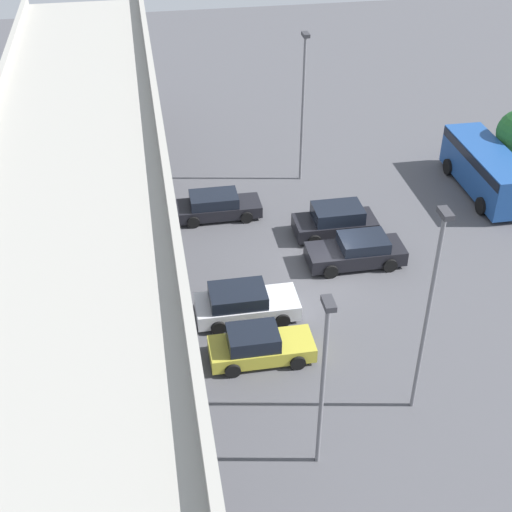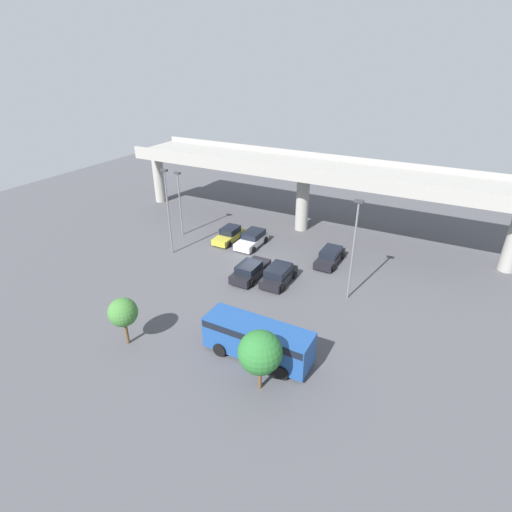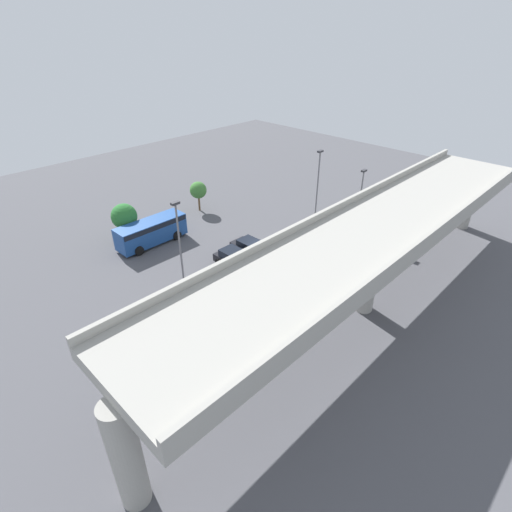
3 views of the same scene
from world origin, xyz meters
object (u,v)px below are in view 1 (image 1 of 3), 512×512
(parked_car_0, at_px, (259,346))
(lamp_post_mid_lot, at_px, (324,373))
(shuttle_bus, at_px, (486,167))
(lamp_post_by_overpass, at_px, (303,99))
(parked_car_1, at_px, (244,303))
(parked_car_4, at_px, (217,206))
(parked_car_2, at_px, (357,251))
(parked_car_3, at_px, (336,221))
(lamp_post_near_aisle, at_px, (430,302))

(parked_car_0, distance_m, lamp_post_mid_lot, 6.80)
(shuttle_bus, xyz_separation_m, lamp_post_by_overpass, (3.34, 10.19, 3.55))
(parked_car_1, relative_size, parked_car_4, 0.99)
(parked_car_4, xyz_separation_m, shuttle_bus, (0.14, -15.70, 0.89))
(lamp_post_mid_lot, bearing_deg, parked_car_0, 11.41)
(parked_car_0, height_order, shuttle_bus, shuttle_bus)
(lamp_post_mid_lot, xyz_separation_m, lamp_post_by_overpass, (20.75, -4.07, 0.77))
(parked_car_2, relative_size, parked_car_3, 1.13)
(parked_car_4, height_order, lamp_post_by_overpass, lamp_post_by_overpass)
(parked_car_2, xyz_separation_m, lamp_post_near_aisle, (-9.68, 0.60, 4.45))
(parked_car_2, distance_m, lamp_post_near_aisle, 10.67)
(shuttle_bus, bearing_deg, parked_car_2, 121.61)
(parked_car_3, bearing_deg, shuttle_bus, -162.91)
(lamp_post_near_aisle, bearing_deg, parked_car_2, -3.53)
(parked_car_0, distance_m, lamp_post_near_aisle, 7.93)
(parked_car_1, distance_m, shuttle_bus, 17.97)
(parked_car_3, height_order, lamp_post_near_aisle, lamp_post_near_aisle)
(parked_car_0, distance_m, parked_car_4, 11.65)
(parked_car_0, xyz_separation_m, lamp_post_mid_lot, (-5.63, -1.14, 3.65))
(parked_car_4, bearing_deg, shuttle_bus, 0.50)
(parked_car_1, distance_m, parked_car_3, 8.34)
(lamp_post_mid_lot, height_order, lamp_post_by_overpass, lamp_post_by_overpass)
(lamp_post_by_overpass, bearing_deg, parked_car_1, 156.34)
(lamp_post_near_aisle, bearing_deg, parked_car_3, -1.08)
(shuttle_bus, distance_m, lamp_post_mid_lot, 22.67)
(parked_car_2, height_order, shuttle_bus, shuttle_bus)
(lamp_post_near_aisle, relative_size, lamp_post_mid_lot, 1.21)
(parked_car_0, height_order, parked_car_1, parked_car_1)
(parked_car_2, xyz_separation_m, parked_car_4, (5.62, 6.34, -0.03))
(parked_car_2, relative_size, parked_car_4, 1.03)
(parked_car_3, xyz_separation_m, lamp_post_near_aisle, (-12.45, 0.23, 4.36))
(parked_car_0, relative_size, parked_car_4, 0.93)
(parked_car_3, height_order, lamp_post_by_overpass, lamp_post_by_overpass)
(parked_car_3, bearing_deg, lamp_post_mid_lot, 72.51)
(parked_car_1, xyz_separation_m, lamp_post_near_aisle, (-6.51, -5.61, 4.43))
(parked_car_2, bearing_deg, shuttle_bus, -148.39)
(parked_car_4, distance_m, lamp_post_by_overpass, 7.88)
(parked_car_4, relative_size, lamp_post_near_aisle, 0.53)
(lamp_post_mid_lot, bearing_deg, lamp_post_near_aisle, -65.45)
(parked_car_1, relative_size, parked_car_3, 1.08)
(parked_car_1, relative_size, lamp_post_mid_lot, 0.63)
(parked_car_4, bearing_deg, lamp_post_mid_lot, -85.24)
(parked_car_2, distance_m, parked_car_3, 2.79)
(parked_car_2, height_order, parked_car_3, parked_car_3)
(parked_car_3, relative_size, lamp_post_near_aisle, 0.48)
(parked_car_0, distance_m, parked_car_3, 10.46)
(parked_car_0, bearing_deg, parked_car_3, 57.14)
(lamp_post_by_overpass, bearing_deg, parked_car_2, -174.78)
(parked_car_1, relative_size, lamp_post_near_aisle, 0.52)
(parked_car_0, xyz_separation_m, parked_car_4, (11.64, 0.30, -0.02))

